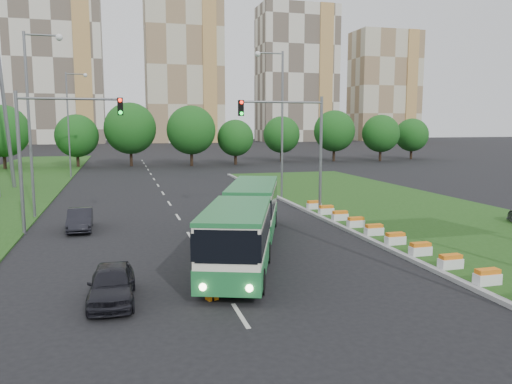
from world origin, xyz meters
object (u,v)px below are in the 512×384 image
object	(u,v)px
car_left_far	(80,219)
pedestrian	(212,271)
shopping_trolley	(212,291)
traffic_mast_median	(298,137)
car_left_near	(112,284)
traffic_mast_left	(50,139)
articulated_bus	(242,220)

from	to	relation	value
car_left_far	pedestrian	size ratio (longest dim) A/B	2.38
shopping_trolley	traffic_mast_median	bearing A→B (deg)	40.48
traffic_mast_median	car_left_near	distance (m)	18.60
traffic_mast_left	car_left_near	size ratio (longest dim) A/B	2.07
traffic_mast_median	shopping_trolley	bearing A→B (deg)	-120.49
car_left_near	car_left_far	xyz separation A→B (m)	(-1.97, 12.89, -0.02)
articulated_bus	shopping_trolley	size ratio (longest dim) A/B	24.02
traffic_mast_median	articulated_bus	distance (m)	10.45
shopping_trolley	articulated_bus	bearing A→B (deg)	48.30
traffic_mast_median	car_left_near	bearing A→B (deg)	-131.06
articulated_bus	car_left_near	xyz separation A→B (m)	(-6.09, -5.70, -0.90)
traffic_mast_left	shopping_trolley	xyz separation A→B (m)	(6.74, -13.29, -5.03)
traffic_mast_median	car_left_far	bearing A→B (deg)	-177.19
car_left_far	shopping_trolley	size ratio (longest dim) A/B	6.00
shopping_trolley	car_left_near	bearing A→B (deg)	149.01
shopping_trolley	traffic_mast_left	bearing A→B (deg)	97.86
car_left_far	car_left_near	bearing A→B (deg)	-82.40
car_left_far	pedestrian	xyz separation A→B (m)	(5.53, -12.84, 0.17)
car_left_near	car_left_far	size ratio (longest dim) A/B	1.00
car_left_near	shopping_trolley	xyz separation A→B (m)	(3.41, -0.72, -0.34)
traffic_mast_left	shopping_trolley	distance (m)	15.73
articulated_bus	traffic_mast_median	bearing A→B (deg)	73.51
traffic_mast_left	pedestrian	size ratio (longest dim) A/B	4.94
traffic_mast_median	shopping_trolley	distance (m)	17.33
articulated_bus	pedestrian	bearing A→B (deg)	-94.53
traffic_mast_median	shopping_trolley	world-z (taller)	traffic_mast_median
articulated_bus	car_left_far	bearing A→B (deg)	157.85
car_left_far	shopping_trolley	world-z (taller)	car_left_far
traffic_mast_left	shopping_trolley	size ratio (longest dim) A/B	12.45
traffic_mast_left	articulated_bus	xyz separation A→B (m)	(9.42, -6.87, -3.79)
car_left_far	shopping_trolley	bearing A→B (deg)	-69.53
pedestrian	articulated_bus	bearing A→B (deg)	-46.13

